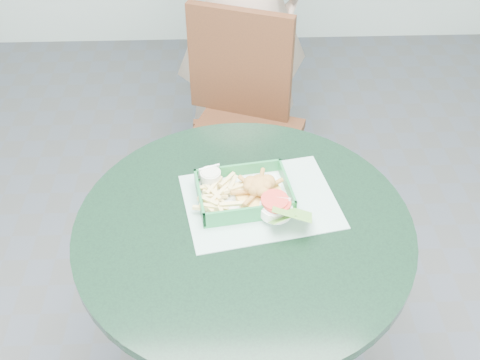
{
  "coord_description": "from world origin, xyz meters",
  "views": [
    {
      "loc": [
        -0.05,
        -1.03,
        1.84
      ],
      "look_at": [
        -0.01,
        0.1,
        0.83
      ],
      "focal_mm": 42.0,
      "sensor_mm": 36.0,
      "label": 1
    }
  ],
  "objects_px": {
    "sauce_ramekin": "(214,178)",
    "dining_chair": "(241,113)",
    "crab_sandwich": "(258,195)",
    "food_basket": "(244,201)",
    "cafe_table": "(243,269)"
  },
  "relations": [
    {
      "from": "sauce_ramekin",
      "to": "dining_chair",
      "type": "bearing_deg",
      "value": 81.61
    },
    {
      "from": "dining_chair",
      "to": "crab_sandwich",
      "type": "xyz_separation_m",
      "value": [
        0.02,
        -0.77,
        0.27
      ]
    },
    {
      "from": "food_basket",
      "to": "sauce_ramekin",
      "type": "height_order",
      "value": "sauce_ramekin"
    },
    {
      "from": "dining_chair",
      "to": "sauce_ramekin",
      "type": "height_order",
      "value": "dining_chair"
    },
    {
      "from": "crab_sandwich",
      "to": "sauce_ramekin",
      "type": "relative_size",
      "value": 2.17
    },
    {
      "from": "food_basket",
      "to": "crab_sandwich",
      "type": "distance_m",
      "value": 0.05
    },
    {
      "from": "dining_chair",
      "to": "sauce_ramekin",
      "type": "distance_m",
      "value": 0.75
    },
    {
      "from": "cafe_table",
      "to": "dining_chair",
      "type": "relative_size",
      "value": 0.97
    },
    {
      "from": "dining_chair",
      "to": "cafe_table",
      "type": "bearing_deg",
      "value": -71.22
    },
    {
      "from": "cafe_table",
      "to": "food_basket",
      "type": "distance_m",
      "value": 0.21
    },
    {
      "from": "crab_sandwich",
      "to": "dining_chair",
      "type": "bearing_deg",
      "value": 91.36
    },
    {
      "from": "crab_sandwich",
      "to": "food_basket",
      "type": "bearing_deg",
      "value": 159.29
    },
    {
      "from": "cafe_table",
      "to": "crab_sandwich",
      "type": "relative_size",
      "value": 7.15
    },
    {
      "from": "cafe_table",
      "to": "food_basket",
      "type": "relative_size",
      "value": 3.61
    },
    {
      "from": "dining_chair",
      "to": "crab_sandwich",
      "type": "height_order",
      "value": "dining_chair"
    }
  ]
}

